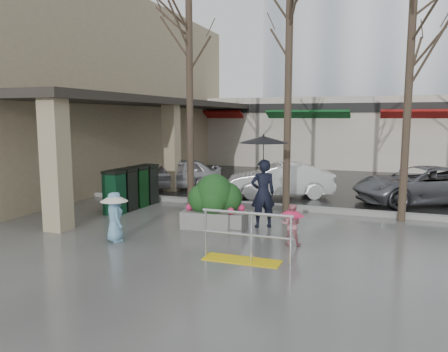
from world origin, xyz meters
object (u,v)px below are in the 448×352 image
Objects in this scene: handrail at (245,243)px; tree_mideast at (411,44)px; tree_midwest at (289,37)px; car_a at (176,174)px; tree_west at (189,48)px; woman at (263,174)px; car_c at (421,185)px; planter at (215,202)px; news_boxes at (132,188)px; child_blue at (115,212)px; car_b at (280,180)px; child_pink at (291,221)px.

handrail is 7.28m from tree_mideast.
car_a is at bearing 151.26° from tree_midwest.
tree_west is 5.12m from woman.
car_c is (4.01, 2.97, -4.60)m from tree_midwest.
tree_west reaches higher than planter.
planter is at bearing -53.87° from tree_west.
tree_midwest is 6.68m from news_boxes.
child_blue is at bearing -145.17° from tree_mideast.
tree_west reaches higher than car_b.
car_a is (-5.13, 2.81, -4.60)m from tree_midwest.
tree_midwest is 4.29m from woman.
tree_mideast is at bearing 56.81° from handrail.
tree_west is 1.05× the size of tree_mideast.
car_a is (-0.39, 3.91, -0.03)m from news_boxes.
tree_west is at bearing -180.00° from tree_midwest.
tree_midwest is 1.08× the size of tree_mideast.
woman is (-3.51, -1.99, -3.42)m from tree_mideast.
news_boxes is 9.65m from car_c.
child_pink is at bearing -39.78° from tree_west.
news_boxes is (-4.90, 3.70, 0.29)m from handrail.
child_pink is (1.04, -1.36, -0.88)m from woman.
woman reaches higher than car_a.
tree_midwest reaches higher than child_pink.
child_pink is at bearing 96.91° from woman.
child_blue reaches higher than child_pink.
tree_midwest is 1.54× the size of car_c.
planter is (1.82, -2.49, -4.40)m from tree_west.
car_a is at bearing 125.25° from planter.
tree_west reaches higher than car_a.
planter is at bearing -88.65° from child_blue.
car_c is at bearing -160.71° from woman.
handrail is at bearing -55.01° from tree_west.
woman is at bearing -66.56° from car_c.
child_pink is 0.56× the size of planter.
planter is (-1.54, 2.31, 0.31)m from handrail.
tree_mideast is 5.29m from woman.
tree_west is 2.83× the size of news_boxes.
tree_west is (-3.36, 4.80, 4.71)m from handrail.
woman is at bearing 16.23° from car_a.
news_boxes reaches higher than car_a.
handrail is 6.15m from news_boxes.
woman reaches higher than planter.
tree_mideast is 2.63× the size of woman.
tree_mideast is 3.79× the size of planter.
handrail reaches higher than child_pink.
planter reaches higher than handrail.
planter is at bearing -27.22° from car_b.
woman is 1.03× the size of news_boxes.
car_c is (7.14, 7.45, -0.07)m from child_blue.
child_blue is 10.32m from car_c.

